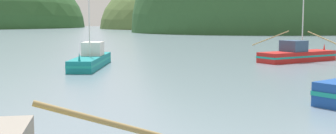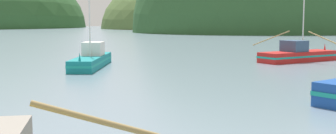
{
  "view_description": "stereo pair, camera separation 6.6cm",
  "coord_description": "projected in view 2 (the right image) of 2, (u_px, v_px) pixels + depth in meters",
  "views": [
    {
      "loc": [
        -4.37,
        3.95,
        4.18
      ],
      "look_at": [
        -0.34,
        28.92,
        1.4
      ],
      "focal_mm": 45.73,
      "sensor_mm": 36.0,
      "label": 1
    },
    {
      "loc": [
        -4.3,
        3.94,
        4.18
      ],
      "look_at": [
        -0.34,
        28.92,
        1.4
      ],
      "focal_mm": 45.73,
      "sensor_mm": 36.0,
      "label": 2
    }
  ],
  "objects": [
    {
      "name": "hill_mid_right",
      "position": [
        258.0,
        32.0,
        151.33
      ],
      "size": [
        88.79,
        71.03,
        90.08
      ],
      "primitive_type": "ellipsoid",
      "color": "#2D562D",
      "rests_on": "ground"
    },
    {
      "name": "hill_far_left",
      "position": [
        225.0,
        28.0,
        218.47
      ],
      "size": [
        125.28,
        100.22,
        67.41
      ],
      "primitive_type": "ellipsoid",
      "color": "#516B38",
      "rests_on": "ground"
    },
    {
      "name": "fishing_boat_red",
      "position": [
        297.0,
        55.0,
        43.24
      ],
      "size": [
        9.26,
        12.22,
        7.01
      ],
      "rotation": [
        0.0,
        0.0,
        0.4
      ],
      "color": "red",
      "rests_on": "ground"
    },
    {
      "name": "fishing_boat_teal",
      "position": [
        92.0,
        59.0,
        38.11
      ],
      "size": [
        3.78,
        10.31,
        6.6
      ],
      "rotation": [
        0.0,
        0.0,
        4.54
      ],
      "color": "#147F84",
      "rests_on": "ground"
    }
  ]
}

